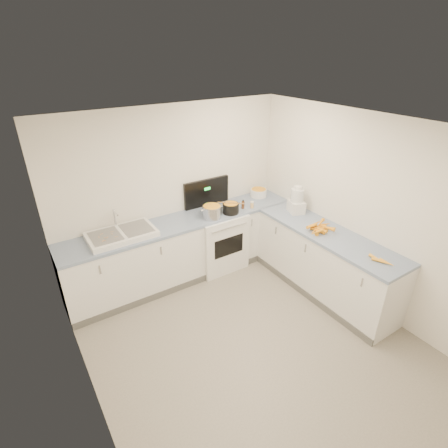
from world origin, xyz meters
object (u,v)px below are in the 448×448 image
spice_jar (252,205)px  food_processor (297,201)px  stove (217,238)px  sink (122,234)px  steel_pot (212,212)px  extract_bottle (243,205)px  black_pot (231,209)px  mixing_bowl (258,193)px

spice_jar → food_processor: 0.68m
stove → food_processor: size_ratio=3.29×
sink → steel_pot: (1.28, -0.15, 0.04)m
food_processor → extract_bottle: bearing=137.2°
black_pot → extract_bottle: black_pot is taller
stove → food_processor: (0.98, -0.66, 0.64)m
steel_pot → black_pot: size_ratio=1.15×
steel_pot → mixing_bowl: 1.09m
sink → extract_bottle: sink is taller
steel_pot → mixing_bowl: steel_pot is taller
stove → steel_pot: stove is taller
mixing_bowl → sink: bearing=-177.2°
extract_bottle → spice_jar: extract_bottle is taller
stove → mixing_bowl: size_ratio=5.03×
stove → food_processor: bearing=-34.0°
sink → mixing_bowl: size_ratio=3.18×
sink → food_processor: food_processor is taller
black_pot → food_processor: (0.83, -0.51, 0.11)m
stove → black_pot: size_ratio=5.67×
steel_pot → extract_bottle: steel_pot is taller
sink → food_processor: 2.53m
stove → sink: size_ratio=1.58×
steel_pot → extract_bottle: (0.56, 0.02, -0.02)m
black_pot → food_processor: bearing=-31.3°
extract_bottle → food_processor: size_ratio=0.28×
sink → extract_bottle: bearing=-4.3°
mixing_bowl → extract_bottle: 0.55m
stove → extract_bottle: size_ratio=11.75×
stove → mixing_bowl: stove is taller
extract_bottle → food_processor: (0.58, -0.54, 0.12)m
sink → steel_pot: sink is taller
stove → black_pot: 0.57m
steel_pot → mixing_bowl: size_ratio=1.02×
mixing_bowl → food_processor: size_ratio=0.66×
mixing_bowl → stove: bearing=-171.8°
sink → black_pot: bearing=-6.1°
black_pot → spice_jar: (0.38, -0.03, -0.02)m
sink → mixing_bowl: 2.35m
sink → extract_bottle: size_ratio=7.43×
stove → mixing_bowl: (0.89, 0.13, 0.53)m
sink → mixing_bowl: bearing=2.8°
mixing_bowl → extract_bottle: mixing_bowl is taller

